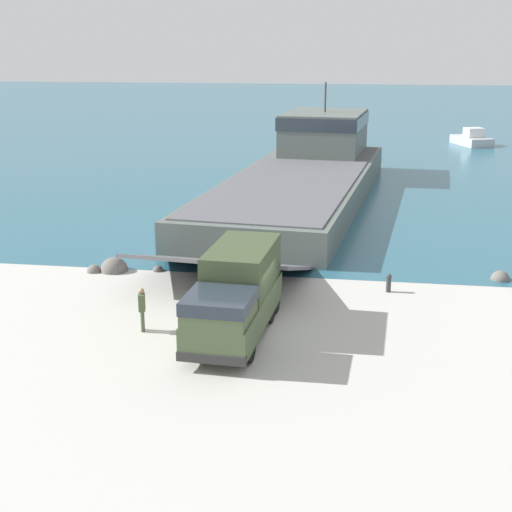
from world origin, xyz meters
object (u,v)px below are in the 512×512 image
(landing_craft, at_px, (307,168))
(soldier_on_ramp, at_px, (142,306))
(military_truck, at_px, (236,294))
(mooring_bollard, at_px, (389,282))
(moored_boat_a, at_px, (472,139))

(landing_craft, bearing_deg, soldier_on_ramp, -92.43)
(soldier_on_ramp, bearing_deg, landing_craft, 67.04)
(landing_craft, relative_size, military_truck, 5.36)
(soldier_on_ramp, xyz_separation_m, mooring_bollard, (9.37, 6.00, -0.55))
(moored_boat_a, distance_m, mooring_bollard, 52.02)
(soldier_on_ramp, relative_size, mooring_bollard, 2.09)
(landing_craft, relative_size, mooring_bollard, 45.63)
(landing_craft, xyz_separation_m, military_truck, (-0.35, -27.50, -0.24))
(moored_boat_a, bearing_deg, landing_craft, -138.19)
(soldier_on_ramp, height_order, moored_boat_a, moored_boat_a)
(mooring_bollard, bearing_deg, military_truck, -135.04)
(military_truck, height_order, mooring_bollard, military_truck)
(military_truck, height_order, soldier_on_ramp, military_truck)
(landing_craft, xyz_separation_m, mooring_bollard, (5.44, -21.71, -1.39))
(landing_craft, distance_m, soldier_on_ramp, 28.00)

